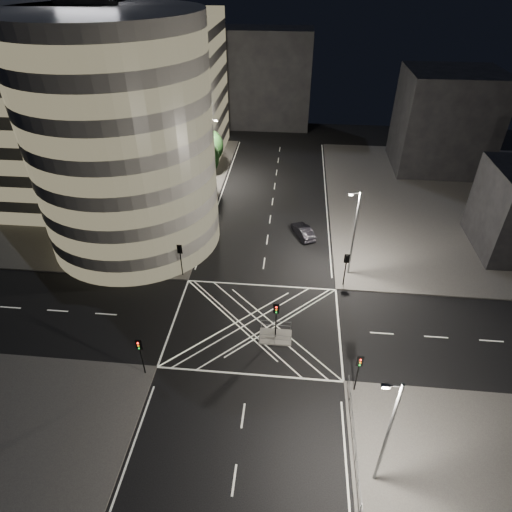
# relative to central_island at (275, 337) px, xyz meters

# --- Properties ---
(ground) EXTENTS (120.00, 120.00, 0.00)m
(ground) POSITION_rel_central_island_xyz_m (-2.00, 1.50, -0.07)
(ground) COLOR black
(ground) RESTS_ON ground
(sidewalk_far_left) EXTENTS (42.00, 42.00, 0.15)m
(sidewalk_far_left) POSITION_rel_central_island_xyz_m (-31.00, 28.50, 0.00)
(sidewalk_far_left) COLOR #4B4846
(sidewalk_far_left) RESTS_ON ground
(sidewalk_far_right) EXTENTS (42.00, 42.00, 0.15)m
(sidewalk_far_right) POSITION_rel_central_island_xyz_m (27.00, 28.50, 0.00)
(sidewalk_far_right) COLOR #4B4846
(sidewalk_far_right) RESTS_ON ground
(central_island) EXTENTS (3.00, 2.00, 0.15)m
(central_island) POSITION_rel_central_island_xyz_m (0.00, 0.00, 0.00)
(central_island) COLOR slate
(central_island) RESTS_ON ground
(office_tower_curved) EXTENTS (30.00, 29.00, 27.20)m
(office_tower_curved) POSITION_rel_central_island_xyz_m (-22.74, 20.24, 12.58)
(office_tower_curved) COLOR gray
(office_tower_curved) RESTS_ON sidewalk_far_left
(office_block_rear) EXTENTS (24.00, 16.00, 22.00)m
(office_block_rear) POSITION_rel_central_island_xyz_m (-24.00, 43.50, 11.07)
(office_block_rear) COLOR gray
(office_block_rear) RESTS_ON sidewalk_far_left
(building_right_far) EXTENTS (14.00, 12.00, 15.00)m
(building_right_far) POSITION_rel_central_island_xyz_m (24.00, 41.50, 7.58)
(building_right_far) COLOR black
(building_right_far) RESTS_ON sidewalk_far_right
(building_far_end) EXTENTS (18.00, 8.00, 18.00)m
(building_far_end) POSITION_rel_central_island_xyz_m (-6.00, 59.50, 8.93)
(building_far_end) COLOR black
(building_far_end) RESTS_ON ground
(tree_a) EXTENTS (4.80, 4.80, 7.03)m
(tree_a) POSITION_rel_central_island_xyz_m (-12.50, 10.50, 4.34)
(tree_a) COLOR black
(tree_a) RESTS_ON sidewalk_far_left
(tree_b) EXTENTS (4.41, 4.41, 7.00)m
(tree_b) POSITION_rel_central_island_xyz_m (-12.50, 16.50, 4.53)
(tree_b) COLOR black
(tree_b) RESTS_ON sidewalk_far_left
(tree_c) EXTENTS (4.73, 4.73, 6.92)m
(tree_c) POSITION_rel_central_island_xyz_m (-12.50, 22.50, 4.27)
(tree_c) COLOR black
(tree_c) RESTS_ON sidewalk_far_left
(tree_d) EXTENTS (5.29, 5.29, 8.44)m
(tree_d) POSITION_rel_central_island_xyz_m (-12.50, 28.50, 5.47)
(tree_d) COLOR black
(tree_d) RESTS_ON sidewalk_far_left
(tree_e) EXTENTS (4.50, 4.50, 7.29)m
(tree_e) POSITION_rel_central_island_xyz_m (-12.50, 34.50, 4.77)
(tree_e) COLOR black
(tree_e) RESTS_ON sidewalk_far_left
(traffic_signal_fl) EXTENTS (0.55, 0.22, 4.00)m
(traffic_signal_fl) POSITION_rel_central_island_xyz_m (-10.80, 8.30, 2.84)
(traffic_signal_fl) COLOR black
(traffic_signal_fl) RESTS_ON sidewalk_far_left
(traffic_signal_nl) EXTENTS (0.55, 0.22, 4.00)m
(traffic_signal_nl) POSITION_rel_central_island_xyz_m (-10.80, -5.30, 2.84)
(traffic_signal_nl) COLOR black
(traffic_signal_nl) RESTS_ON sidewalk_near_left
(traffic_signal_fr) EXTENTS (0.55, 0.22, 4.00)m
(traffic_signal_fr) POSITION_rel_central_island_xyz_m (6.80, 8.30, 2.84)
(traffic_signal_fr) COLOR black
(traffic_signal_fr) RESTS_ON sidewalk_far_right
(traffic_signal_nr) EXTENTS (0.55, 0.22, 4.00)m
(traffic_signal_nr) POSITION_rel_central_island_xyz_m (6.80, -5.30, 2.84)
(traffic_signal_nr) COLOR black
(traffic_signal_nr) RESTS_ON sidewalk_near_right
(traffic_signal_island) EXTENTS (0.55, 0.22, 4.00)m
(traffic_signal_island) POSITION_rel_central_island_xyz_m (0.00, 0.00, 2.84)
(traffic_signal_island) COLOR black
(traffic_signal_island) RESTS_ON central_island
(street_lamp_left_near) EXTENTS (1.25, 0.25, 10.00)m
(street_lamp_left_near) POSITION_rel_central_island_xyz_m (-11.44, 13.50, 5.47)
(street_lamp_left_near) COLOR slate
(street_lamp_left_near) RESTS_ON sidewalk_far_left
(street_lamp_left_far) EXTENTS (1.25, 0.25, 10.00)m
(street_lamp_left_far) POSITION_rel_central_island_xyz_m (-11.44, 31.50, 5.47)
(street_lamp_left_far) COLOR slate
(street_lamp_left_far) RESTS_ON sidewalk_far_left
(street_lamp_right_far) EXTENTS (1.25, 0.25, 10.00)m
(street_lamp_right_far) POSITION_rel_central_island_xyz_m (7.44, 10.50, 5.47)
(street_lamp_right_far) COLOR slate
(street_lamp_right_far) RESTS_ON sidewalk_far_right
(street_lamp_right_near) EXTENTS (1.25, 0.25, 10.00)m
(street_lamp_right_near) POSITION_rel_central_island_xyz_m (7.44, -12.50, 5.47)
(street_lamp_right_near) COLOR slate
(street_lamp_right_near) RESTS_ON sidewalk_near_right
(railing_near_right) EXTENTS (0.06, 11.70, 1.10)m
(railing_near_right) POSITION_rel_central_island_xyz_m (6.30, -10.65, 0.62)
(railing_near_right) COLOR slate
(railing_near_right) RESTS_ON sidewalk_near_right
(railing_island_south) EXTENTS (2.80, 0.06, 1.10)m
(railing_island_south) POSITION_rel_central_island_xyz_m (0.00, -0.90, 0.62)
(railing_island_south) COLOR slate
(railing_island_south) RESTS_ON central_island
(railing_island_north) EXTENTS (2.80, 0.06, 1.10)m
(railing_island_north) POSITION_rel_central_island_xyz_m (0.00, 0.90, 0.62)
(railing_island_north) COLOR slate
(railing_island_north) RESTS_ON central_island
(sedan) EXTENTS (3.28, 4.75, 1.48)m
(sedan) POSITION_rel_central_island_xyz_m (2.41, 17.72, 0.67)
(sedan) COLOR black
(sedan) RESTS_ON ground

